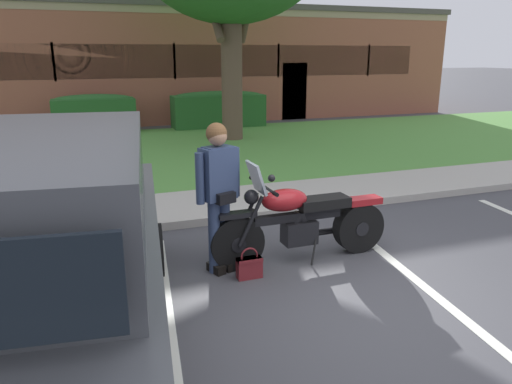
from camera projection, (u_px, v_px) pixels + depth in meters
ground_plane at (351, 304)px, 4.88m from camera, size 140.00×140.00×0.00m
curb_strip at (254, 214)px, 7.43m from camera, size 60.00×0.20×0.12m
concrete_walk at (237, 200)px, 8.21m from camera, size 60.00×1.50×0.08m
grass_lawn at (181, 151)px, 12.41m from camera, size 60.00×7.80×0.06m
stall_stripe_0 at (169, 327)px, 4.47m from camera, size 0.66×4.38×0.01m
stall_stripe_1 at (417, 281)px, 5.38m from camera, size 0.66×4.38×0.01m
motorcycle at (307, 221)px, 5.84m from camera, size 2.24×0.82×1.26m
rider_person at (219, 187)px, 5.39m from camera, size 0.55×0.37×1.70m
handbag at (249, 266)px, 5.42m from camera, size 0.28×0.13×0.36m
parked_suv_adjacent at (30, 255)px, 3.66m from camera, size 2.49×5.03×1.86m
hedge_left at (94, 114)px, 14.99m from camera, size 2.43×0.90×1.24m
hedge_center_left at (219, 109)px, 16.30m from camera, size 3.08×0.90×1.24m
brick_building at (151, 62)px, 21.52m from camera, size 22.78×10.88×4.15m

